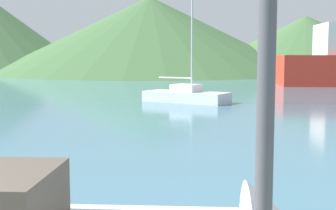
# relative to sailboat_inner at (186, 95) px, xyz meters

# --- Properties ---
(sailboat_inner) EXTENTS (6.06, 3.61, 9.50)m
(sailboat_inner) POSITION_rel_sailboat_inner_xyz_m (0.00, 0.00, 0.00)
(sailboat_inner) COLOR silver
(sailboat_inner) RESTS_ON ground_plane
(hill_central) EXTENTS (55.70, 55.70, 13.54)m
(hill_central) POSITION_rel_sailboat_inner_xyz_m (-19.14, 50.57, 6.28)
(hill_central) COLOR #3D6038
(hill_central) RESTS_ON ground_plane
(hill_east) EXTENTS (40.71, 40.71, 10.02)m
(hill_east) POSITION_rel_sailboat_inner_xyz_m (7.76, 56.05, 4.52)
(hill_east) COLOR #3D6038
(hill_east) RESTS_ON ground_plane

